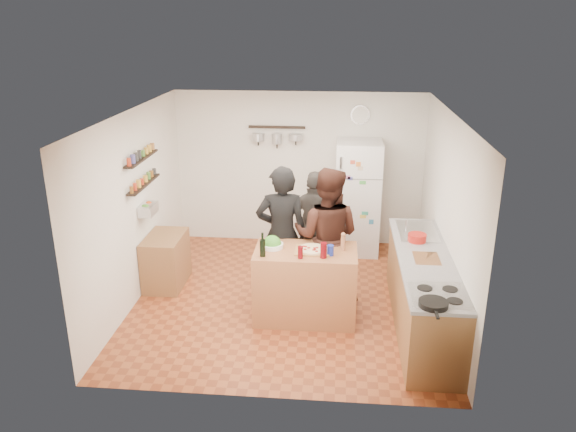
# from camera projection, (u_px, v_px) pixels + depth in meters

# --- Properties ---
(room_shell) EXTENTS (4.20, 4.20, 4.20)m
(room_shell) POSITION_uv_depth(u_px,v_px,m) (290.00, 202.00, 7.53)
(room_shell) COLOR brown
(room_shell) RESTS_ON ground
(prep_island) EXTENTS (1.25, 0.72, 0.91)m
(prep_island) POSITION_uv_depth(u_px,v_px,m) (305.00, 284.00, 6.99)
(prep_island) COLOR #A4643C
(prep_island) RESTS_ON floor
(pizza_board) EXTENTS (0.42, 0.34, 0.02)m
(pizza_board) POSITION_uv_depth(u_px,v_px,m) (312.00, 250.00, 6.80)
(pizza_board) COLOR olive
(pizza_board) RESTS_ON prep_island
(pizza) EXTENTS (0.34, 0.34, 0.02)m
(pizza) POSITION_uv_depth(u_px,v_px,m) (312.00, 249.00, 6.80)
(pizza) COLOR #D0B389
(pizza) RESTS_ON pizza_board
(salad_bowl) EXTENTS (0.28, 0.28, 0.06)m
(salad_bowl) POSITION_uv_depth(u_px,v_px,m) (272.00, 245.00, 6.91)
(salad_bowl) COLOR white
(salad_bowl) RESTS_ON prep_island
(wine_bottle) EXTENTS (0.07, 0.07, 0.21)m
(wine_bottle) POSITION_uv_depth(u_px,v_px,m) (263.00, 248.00, 6.64)
(wine_bottle) COLOR black
(wine_bottle) RESTS_ON prep_island
(wine_glass_near) EXTENTS (0.06, 0.06, 0.15)m
(wine_glass_near) POSITION_uv_depth(u_px,v_px,m) (300.00, 252.00, 6.59)
(wine_glass_near) COLOR #53070C
(wine_glass_near) RESTS_ON prep_island
(wine_glass_far) EXTENTS (0.08, 0.08, 0.19)m
(wine_glass_far) POSITION_uv_depth(u_px,v_px,m) (324.00, 250.00, 6.60)
(wine_glass_far) COLOR #55070D
(wine_glass_far) RESTS_ON prep_island
(pepper_mill) EXTENTS (0.06, 0.06, 0.18)m
(pepper_mill) POSITION_uv_depth(u_px,v_px,m) (343.00, 243.00, 6.81)
(pepper_mill) COLOR #9E6442
(pepper_mill) RESTS_ON prep_island
(salt_canister) EXTENTS (0.08, 0.08, 0.13)m
(salt_canister) POSITION_uv_depth(u_px,v_px,m) (330.00, 250.00, 6.67)
(salt_canister) COLOR navy
(salt_canister) RESTS_ON prep_island
(person_left) EXTENTS (0.72, 0.51, 1.84)m
(person_left) POSITION_uv_depth(u_px,v_px,m) (282.00, 234.00, 7.31)
(person_left) COLOR black
(person_left) RESTS_ON floor
(person_center) EXTENTS (1.01, 0.86, 1.83)m
(person_center) POSITION_uv_depth(u_px,v_px,m) (327.00, 236.00, 7.25)
(person_center) COLOR black
(person_center) RESTS_ON floor
(person_back) EXTENTS (0.98, 0.52, 1.60)m
(person_back) POSITION_uv_depth(u_px,v_px,m) (315.00, 227.00, 7.91)
(person_back) COLOR #2E2B29
(person_back) RESTS_ON floor
(counter_run) EXTENTS (0.63, 2.63, 0.90)m
(counter_run) POSITION_uv_depth(u_px,v_px,m) (423.00, 293.00, 6.77)
(counter_run) COLOR #9E7042
(counter_run) RESTS_ON floor
(stove_top) EXTENTS (0.60, 0.62, 0.02)m
(stove_top) POSITION_uv_depth(u_px,v_px,m) (439.00, 296.00, 5.73)
(stove_top) COLOR white
(stove_top) RESTS_ON counter_run
(skillet) EXTENTS (0.29, 0.29, 0.06)m
(skillet) POSITION_uv_depth(u_px,v_px,m) (433.00, 304.00, 5.49)
(skillet) COLOR black
(skillet) RESTS_ON stove_top
(sink) EXTENTS (0.50, 0.80, 0.03)m
(sink) POSITION_uv_depth(u_px,v_px,m) (417.00, 232.00, 7.41)
(sink) COLOR silver
(sink) RESTS_ON counter_run
(cutting_board) EXTENTS (0.30, 0.40, 0.02)m
(cutting_board) POSITION_uv_depth(u_px,v_px,m) (427.00, 259.00, 6.59)
(cutting_board) COLOR brown
(cutting_board) RESTS_ON counter_run
(red_bowl) EXTENTS (0.23, 0.23, 0.10)m
(red_bowl) POSITION_uv_depth(u_px,v_px,m) (417.00, 238.00, 7.07)
(red_bowl) COLOR red
(red_bowl) RESTS_ON counter_run
(fridge) EXTENTS (0.70, 0.68, 1.80)m
(fridge) POSITION_uv_depth(u_px,v_px,m) (357.00, 198.00, 8.84)
(fridge) COLOR white
(fridge) RESTS_ON floor
(wall_clock) EXTENTS (0.30, 0.03, 0.30)m
(wall_clock) POSITION_uv_depth(u_px,v_px,m) (360.00, 115.00, 8.73)
(wall_clock) COLOR silver
(wall_clock) RESTS_ON back_wall
(spice_shelf_lower) EXTENTS (0.12, 1.00, 0.02)m
(spice_shelf_lower) POSITION_uv_depth(u_px,v_px,m) (144.00, 184.00, 7.43)
(spice_shelf_lower) COLOR black
(spice_shelf_lower) RESTS_ON left_wall
(spice_shelf_upper) EXTENTS (0.12, 1.00, 0.02)m
(spice_shelf_upper) POSITION_uv_depth(u_px,v_px,m) (142.00, 158.00, 7.32)
(spice_shelf_upper) COLOR black
(spice_shelf_upper) RESTS_ON left_wall
(produce_basket) EXTENTS (0.18, 0.35, 0.14)m
(produce_basket) POSITION_uv_depth(u_px,v_px,m) (148.00, 209.00, 7.55)
(produce_basket) COLOR silver
(produce_basket) RESTS_ON left_wall
(side_table) EXTENTS (0.50, 0.80, 0.73)m
(side_table) POSITION_uv_depth(u_px,v_px,m) (166.00, 260.00, 7.88)
(side_table) COLOR olive
(side_table) RESTS_ON floor
(pot_rack) EXTENTS (0.90, 0.04, 0.04)m
(pot_rack) POSITION_uv_depth(u_px,v_px,m) (277.00, 127.00, 8.83)
(pot_rack) COLOR black
(pot_rack) RESTS_ON back_wall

